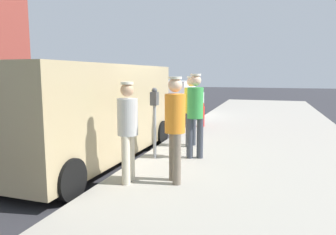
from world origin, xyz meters
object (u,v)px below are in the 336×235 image
(parking_meter_near, at_px, (155,111))
(parked_van, at_px, (88,110))
(pedestrian_in_green, at_px, (195,110))
(pedestrian_in_orange, at_px, (175,122))
(parked_sedan_ahead, at_px, (174,101))
(pedestrian_in_gray, at_px, (128,126))
(fire_hydrant, at_px, (201,114))
(pedestrian_in_yellow, at_px, (191,106))

(parking_meter_near, relative_size, parked_van, 0.29)
(parking_meter_near, distance_m, pedestrian_in_green, 0.86)
(pedestrian_in_orange, distance_m, parked_sedan_ahead, 8.84)
(pedestrian_in_gray, relative_size, parked_sedan_ahead, 0.38)
(parked_van, relative_size, parked_sedan_ahead, 1.19)
(pedestrian_in_green, bearing_deg, parking_meter_near, -161.16)
(pedestrian_in_gray, bearing_deg, fire_hydrant, 90.01)
(parked_van, bearing_deg, pedestrian_in_orange, -26.63)
(pedestrian_in_green, height_order, pedestrian_in_orange, pedestrian_in_green)
(pedestrian_in_green, xyz_separation_m, fire_hydrant, (-0.72, 4.15, -0.63))
(pedestrian_in_gray, height_order, pedestrian_in_orange, pedestrian_in_orange)
(pedestrian_in_yellow, height_order, fire_hydrant, pedestrian_in_yellow)
(pedestrian_in_orange, bearing_deg, parked_sedan_ahead, 106.68)
(pedestrian_in_orange, bearing_deg, pedestrian_in_yellow, 97.90)
(pedestrian_in_gray, bearing_deg, parked_sedan_ahead, 101.65)
(pedestrian_in_orange, relative_size, parked_van, 0.34)
(pedestrian_in_green, xyz_separation_m, pedestrian_in_gray, (-0.72, -1.85, -0.09))
(parked_sedan_ahead, bearing_deg, fire_hydrant, -56.36)
(fire_hydrant, bearing_deg, parked_van, -109.22)
(parking_meter_near, distance_m, pedestrian_in_orange, 1.58)
(pedestrian_in_yellow, xyz_separation_m, pedestrian_in_orange, (0.38, -2.72, 0.01))
(fire_hydrant, bearing_deg, parking_meter_near, -91.29)
(pedestrian_in_green, bearing_deg, pedestrian_in_orange, -89.14)
(pedestrian_in_gray, relative_size, pedestrian_in_orange, 0.95)
(pedestrian_in_green, bearing_deg, parked_sedan_ahead, 110.14)
(parked_van, bearing_deg, parked_sedan_ahead, 91.51)
(pedestrian_in_orange, bearing_deg, parked_van, 153.37)
(pedestrian_in_green, bearing_deg, fire_hydrant, 99.81)
(parking_meter_near, xyz_separation_m, pedestrian_in_green, (0.82, 0.28, 0.02))
(parking_meter_near, height_order, fire_hydrant, parking_meter_near)
(parking_meter_near, height_order, pedestrian_in_green, pedestrian_in_green)
(pedestrian_in_gray, xyz_separation_m, parked_van, (-1.60, 1.41, 0.04))
(pedestrian_in_green, xyz_separation_m, pedestrian_in_orange, (0.02, -1.61, -0.03))
(pedestrian_in_yellow, bearing_deg, fire_hydrant, 96.83)
(parking_meter_near, xyz_separation_m, pedestrian_in_yellow, (0.46, 1.39, -0.02))
(parking_meter_near, relative_size, pedestrian_in_yellow, 0.87)
(pedestrian_in_yellow, bearing_deg, pedestrian_in_green, -72.33)
(pedestrian_in_orange, height_order, fire_hydrant, pedestrian_in_orange)
(pedestrian_in_orange, relative_size, parked_sedan_ahead, 0.40)
(parked_sedan_ahead, bearing_deg, pedestrian_in_green, -69.86)
(pedestrian_in_orange, height_order, parked_sedan_ahead, pedestrian_in_orange)
(parking_meter_near, relative_size, fire_hydrant, 1.77)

